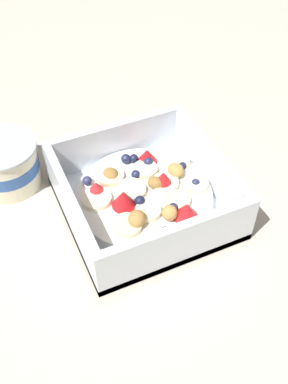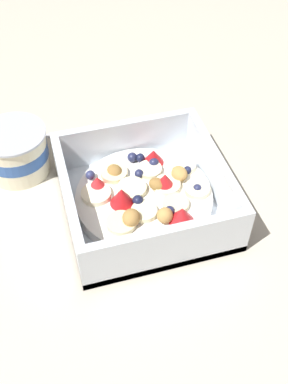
{
  "view_description": "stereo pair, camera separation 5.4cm",
  "coord_description": "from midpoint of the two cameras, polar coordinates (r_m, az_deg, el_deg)",
  "views": [
    {
      "loc": [
        -0.33,
        0.17,
        0.44
      ],
      "look_at": [
        0.01,
        0.01,
        0.03
      ],
      "focal_mm": 43.19,
      "sensor_mm": 36.0,
      "label": 1
    },
    {
      "loc": [
        -0.35,
        0.12,
        0.44
      ],
      "look_at": [
        0.01,
        0.01,
        0.03
      ],
      "focal_mm": 43.19,
      "sensor_mm": 36.0,
      "label": 2
    }
  ],
  "objects": [
    {
      "name": "fruit_bowl",
      "position": [
        0.56,
        2.79,
        -0.67
      ],
      "size": [
        0.19,
        0.19,
        0.07
      ],
      "color": "white",
      "rests_on": "ground"
    },
    {
      "name": "ground_plane",
      "position": [
        0.57,
        4.17,
        -2.89
      ],
      "size": [
        2.4,
        2.4,
        0.0
      ],
      "primitive_type": "plane",
      "color": "beige"
    },
    {
      "name": "spoon",
      "position": [
        0.68,
        -7.96,
        6.86
      ],
      "size": [
        0.08,
        0.17,
        0.01
      ],
      "color": "silver",
      "rests_on": "ground"
    },
    {
      "name": "yogurt_cup",
      "position": [
        0.62,
        -13.17,
        4.8
      ],
      "size": [
        0.09,
        0.09,
        0.06
      ],
      "color": "beige",
      "rests_on": "ground"
    }
  ]
}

